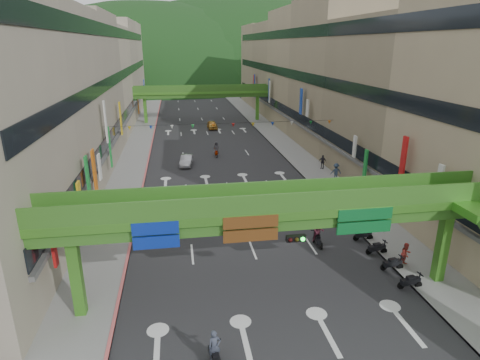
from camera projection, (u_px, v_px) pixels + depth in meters
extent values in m
cube|color=#28282B|center=(209.00, 138.00, 65.55)|extent=(18.00, 140.00, 0.02)
cube|color=gray|center=(141.00, 140.00, 63.89)|extent=(4.00, 140.00, 0.15)
cube|color=gray|center=(275.00, 136.00, 67.16)|extent=(4.00, 140.00, 0.15)
cube|color=#CC5959|center=(153.00, 140.00, 64.17)|extent=(0.20, 140.00, 0.18)
cube|color=gray|center=(264.00, 136.00, 66.87)|extent=(0.20, 140.00, 0.18)
cube|color=#9E937F|center=(81.00, 80.00, 59.67)|extent=(12.00, 95.00, 19.00)
cube|color=black|center=(126.00, 115.00, 62.27)|extent=(0.08, 90.25, 1.40)
cube|color=black|center=(122.00, 75.00, 60.35)|extent=(0.08, 90.25, 1.40)
cube|color=black|center=(118.00, 33.00, 58.42)|extent=(0.08, 90.25, 1.40)
cube|color=gray|center=(324.00, 77.00, 65.33)|extent=(12.00, 95.00, 19.00)
cube|color=black|center=(287.00, 111.00, 66.13)|extent=(0.08, 90.25, 1.40)
cube|color=black|center=(288.00, 73.00, 64.20)|extent=(0.08, 90.25, 1.40)
cube|color=black|center=(290.00, 33.00, 62.27)|extent=(0.08, 90.25, 1.40)
cube|color=#4C9E2D|center=(273.00, 210.00, 22.55)|extent=(28.00, 2.20, 0.50)
cube|color=#387223|center=(273.00, 219.00, 22.74)|extent=(28.00, 1.76, 0.70)
cube|color=#4C9E2D|center=(77.00, 278.00, 21.99)|extent=(0.60, 0.60, 4.80)
cube|color=#4C9E2D|center=(442.00, 248.00, 25.26)|extent=(0.60, 0.60, 4.80)
cube|color=#387223|center=(278.00, 203.00, 21.32)|extent=(28.00, 0.12, 1.10)
cube|color=#387223|center=(270.00, 190.00, 23.27)|extent=(28.00, 0.12, 1.10)
cube|color=navy|center=(156.00, 236.00, 20.77)|extent=(2.40, 0.12, 1.50)
cube|color=#593314|center=(251.00, 229.00, 21.51)|extent=(3.00, 0.12, 1.50)
cube|color=#0C5926|center=(364.00, 222.00, 22.48)|extent=(3.20, 0.12, 1.50)
cube|color=black|center=(296.00, 238.00, 21.95)|extent=(1.10, 0.28, 0.35)
cube|color=#4C9E2D|center=(202.00, 92.00, 77.73)|extent=(28.00, 2.20, 0.50)
cube|color=#387223|center=(202.00, 95.00, 77.92)|extent=(28.00, 1.76, 0.70)
cube|color=#4C9E2D|center=(145.00, 111.00, 77.17)|extent=(0.60, 0.60, 4.80)
cube|color=#4C9E2D|center=(257.00, 108.00, 80.44)|extent=(0.60, 0.60, 4.80)
cube|color=#387223|center=(202.00, 89.00, 76.50)|extent=(28.00, 0.12, 1.10)
cube|color=#387223|center=(202.00, 88.00, 78.45)|extent=(28.00, 0.12, 1.10)
ellipsoid|color=#1C4419|center=(151.00, 81.00, 166.20)|extent=(168.00, 140.00, 112.00)
ellipsoid|color=#1C4419|center=(238.00, 77.00, 190.86)|extent=(208.00, 176.00, 128.00)
cylinder|color=black|center=(223.00, 123.00, 44.85)|extent=(26.00, 0.03, 0.03)
cone|color=red|center=(108.00, 129.00, 43.07)|extent=(0.36, 0.36, 0.40)
cone|color=gold|center=(130.00, 128.00, 43.41)|extent=(0.36, 0.36, 0.40)
cone|color=#193FB2|center=(151.00, 128.00, 43.75)|extent=(0.36, 0.36, 0.40)
cone|color=silver|center=(172.00, 127.00, 44.09)|extent=(0.36, 0.36, 0.40)
cone|color=#198C33|center=(193.00, 126.00, 44.43)|extent=(0.36, 0.36, 0.40)
cone|color=orange|center=(213.00, 126.00, 44.76)|extent=(0.36, 0.36, 0.40)
cone|color=red|center=(233.00, 125.00, 45.10)|extent=(0.36, 0.36, 0.40)
cone|color=gold|center=(253.00, 125.00, 45.44)|extent=(0.36, 0.36, 0.40)
cone|color=#193FB2|center=(273.00, 124.00, 45.78)|extent=(0.36, 0.36, 0.40)
cone|color=silver|center=(292.00, 123.00, 46.12)|extent=(0.36, 0.36, 0.40)
cone|color=#198C33|center=(311.00, 123.00, 46.45)|extent=(0.36, 0.36, 0.40)
cone|color=orange|center=(329.00, 122.00, 46.79)|extent=(0.36, 0.36, 0.40)
cube|color=black|center=(215.00, 357.00, 18.96)|extent=(0.56, 1.34, 0.35)
cube|color=black|center=(215.00, 353.00, 18.88)|extent=(0.38, 0.59, 0.18)
cube|color=black|center=(215.00, 340.00, 19.32)|extent=(0.55, 0.15, 0.06)
cylinder|color=black|center=(216.00, 353.00, 19.58)|extent=(0.18, 0.51, 0.50)
imported|color=#363C4C|center=(215.00, 346.00, 18.76)|extent=(0.65, 0.48, 1.64)
cube|color=black|center=(318.00, 239.00, 30.41)|extent=(0.63, 1.35, 0.35)
cube|color=black|center=(318.00, 236.00, 30.33)|extent=(0.42, 0.60, 0.18)
cube|color=black|center=(314.00, 230.00, 30.74)|extent=(0.55, 0.18, 0.06)
cylinder|color=black|center=(314.00, 240.00, 30.99)|extent=(0.21, 0.51, 0.50)
cylinder|color=black|center=(322.00, 246.00, 30.03)|extent=(0.21, 0.51, 0.50)
imported|color=brown|center=(318.00, 231.00, 30.20)|extent=(0.97, 0.83, 1.73)
cube|color=#96959D|center=(194.00, 224.00, 33.05)|extent=(0.54, 1.34, 0.35)
cube|color=#96959D|center=(194.00, 221.00, 32.97)|extent=(0.38, 0.59, 0.18)
cube|color=#96959D|center=(194.00, 215.00, 33.42)|extent=(0.55, 0.14, 0.06)
cylinder|color=black|center=(195.00, 224.00, 33.67)|extent=(0.17, 0.51, 0.50)
cylinder|color=black|center=(193.00, 230.00, 32.63)|extent=(0.17, 0.51, 0.50)
imported|color=#212D33|center=(194.00, 216.00, 32.85)|extent=(1.05, 0.56, 1.70)
cube|color=#751800|center=(216.00, 153.00, 54.65)|extent=(0.43, 1.32, 0.35)
cube|color=#751800|center=(216.00, 151.00, 54.57)|extent=(0.33, 0.57, 0.18)
cube|color=#751800|center=(216.00, 148.00, 55.00)|extent=(0.55, 0.09, 0.06)
cylinder|color=black|center=(216.00, 154.00, 55.26)|extent=(0.13, 0.51, 0.50)
cylinder|color=black|center=(217.00, 156.00, 54.24)|extent=(0.13, 0.51, 0.50)
imported|color=#3F3D44|center=(216.00, 148.00, 54.44)|extent=(0.89, 0.61, 1.75)
cube|color=black|center=(410.00, 281.00, 25.04)|extent=(1.33, 0.51, 0.35)
cube|color=black|center=(411.00, 278.00, 24.96)|extent=(0.58, 0.37, 0.18)
cube|color=black|center=(420.00, 274.00, 24.89)|extent=(0.13, 0.55, 0.06)
cylinder|color=black|center=(418.00, 285.00, 25.15)|extent=(0.51, 0.16, 0.50)
cylinder|color=black|center=(401.00, 285.00, 25.12)|extent=(0.51, 0.16, 0.50)
cube|color=black|center=(392.00, 263.00, 27.09)|extent=(1.33, 0.51, 0.35)
cube|color=black|center=(393.00, 260.00, 27.01)|extent=(0.58, 0.37, 0.18)
cube|color=black|center=(401.00, 256.00, 26.95)|extent=(0.13, 0.55, 0.06)
cylinder|color=black|center=(400.00, 267.00, 27.20)|extent=(0.51, 0.16, 0.50)
cylinder|color=black|center=(384.00, 267.00, 27.17)|extent=(0.51, 0.16, 0.50)
cube|color=black|center=(377.00, 248.00, 29.15)|extent=(1.33, 0.51, 0.35)
cube|color=black|center=(377.00, 245.00, 29.07)|extent=(0.58, 0.37, 0.18)
cube|color=black|center=(385.00, 241.00, 29.01)|extent=(0.13, 0.55, 0.06)
cylinder|color=black|center=(384.00, 251.00, 29.26)|extent=(0.51, 0.16, 0.50)
cylinder|color=black|center=(369.00, 251.00, 29.23)|extent=(0.51, 0.16, 0.50)
cube|color=black|center=(363.00, 234.00, 31.21)|extent=(1.33, 0.51, 0.35)
cube|color=black|center=(364.00, 231.00, 31.13)|extent=(0.58, 0.37, 0.18)
cube|color=black|center=(371.00, 228.00, 31.06)|extent=(0.13, 0.55, 0.06)
cylinder|color=black|center=(370.00, 238.00, 31.32)|extent=(0.51, 0.16, 0.50)
cylinder|color=black|center=(356.00, 238.00, 31.29)|extent=(0.51, 0.16, 0.50)
cube|color=black|center=(352.00, 222.00, 33.27)|extent=(1.33, 0.51, 0.35)
cube|color=black|center=(352.00, 220.00, 33.19)|extent=(0.58, 0.37, 0.18)
cube|color=black|center=(359.00, 217.00, 33.12)|extent=(0.13, 0.55, 0.06)
cylinder|color=black|center=(358.00, 226.00, 33.38)|extent=(0.51, 0.16, 0.50)
cylinder|color=black|center=(345.00, 226.00, 33.35)|extent=(0.51, 0.16, 0.50)
cube|color=black|center=(341.00, 212.00, 35.32)|extent=(1.33, 0.51, 0.35)
cube|color=black|center=(341.00, 209.00, 35.24)|extent=(0.58, 0.37, 0.18)
cube|color=black|center=(348.00, 207.00, 35.18)|extent=(0.13, 0.55, 0.06)
cylinder|color=black|center=(347.00, 215.00, 35.43)|extent=(0.51, 0.16, 0.50)
cylinder|color=black|center=(335.00, 215.00, 35.40)|extent=(0.51, 0.16, 0.50)
imported|color=#BAB8C1|center=(187.00, 160.00, 50.69)|extent=(1.96, 4.11, 1.30)
imported|color=gold|center=(212.00, 125.00, 72.74)|extent=(1.77, 4.14, 1.40)
imported|color=#C23A31|center=(406.00, 256.00, 27.48)|extent=(0.93, 0.82, 1.62)
imported|color=#24222B|center=(322.00, 163.00, 48.91)|extent=(1.05, 0.92, 1.70)
imported|color=#293A50|center=(336.00, 173.00, 44.84)|extent=(0.92, 0.63, 1.89)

